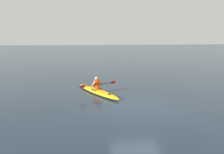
# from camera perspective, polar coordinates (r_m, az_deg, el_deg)

# --- Properties ---
(ground_plane) EXTENTS (160.00, 160.00, 0.00)m
(ground_plane) POSITION_cam_1_polar(r_m,az_deg,el_deg) (11.02, 6.54, -7.26)
(ground_plane) COLOR #1E2D3D
(kayak) EXTENTS (2.54, 4.23, 0.24)m
(kayak) POSITION_cam_1_polar(r_m,az_deg,el_deg) (13.34, -3.75, -3.59)
(kayak) COLOR #EAB214
(kayak) RESTS_ON ground
(kayaker) EXTENTS (2.22, 1.11, 0.75)m
(kayaker) POSITION_cam_1_polar(r_m,az_deg,el_deg) (13.28, -3.86, -1.74)
(kayaker) COLOR #E04C14
(kayaker) RESTS_ON kayak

